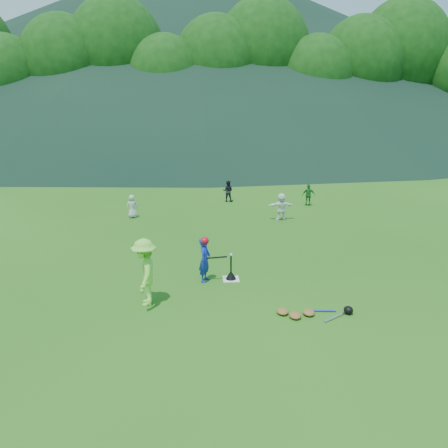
# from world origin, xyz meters

# --- Properties ---
(ground) EXTENTS (120.00, 120.00, 0.00)m
(ground) POSITION_xyz_m (0.00, 0.00, 0.00)
(ground) COLOR #1D5112
(ground) RESTS_ON ground
(home_plate) EXTENTS (0.45, 0.45, 0.02)m
(home_plate) POSITION_xyz_m (0.00, 0.00, 0.01)
(home_plate) COLOR silver
(home_plate) RESTS_ON ground
(baseball) EXTENTS (0.08, 0.08, 0.08)m
(baseball) POSITION_xyz_m (0.00, 0.00, 0.74)
(baseball) COLOR white
(baseball) RESTS_ON batting_tee
(batter_child) EXTENTS (0.44, 0.53, 1.26)m
(batter_child) POSITION_xyz_m (-0.73, -0.04, 0.63)
(batter_child) COLOR #172BA1
(batter_child) RESTS_ON ground
(adult_coach) EXTENTS (0.64, 1.09, 1.68)m
(adult_coach) POSITION_xyz_m (-2.23, -1.34, 0.84)
(adult_coach) COLOR #85E443
(adult_coach) RESTS_ON ground
(fielder_a) EXTENTS (0.55, 0.42, 0.99)m
(fielder_a) POSITION_xyz_m (-3.56, 6.88, 0.49)
(fielder_a) COLOR #B8B8B8
(fielder_a) RESTS_ON ground
(fielder_b) EXTENTS (0.59, 0.51, 1.05)m
(fielder_b) POSITION_xyz_m (0.74, 9.56, 0.52)
(fielder_b) COLOR black
(fielder_b) RESTS_ON ground
(fielder_c) EXTENTS (0.62, 0.31, 1.02)m
(fielder_c) POSITION_xyz_m (4.45, 8.41, 0.51)
(fielder_c) COLOR #206B28
(fielder_c) RESTS_ON ground
(fielder_d) EXTENTS (1.06, 0.36, 1.14)m
(fielder_d) POSITION_xyz_m (2.66, 6.02, 0.57)
(fielder_d) COLOR white
(fielder_d) RESTS_ON ground
(batting_tee) EXTENTS (0.30, 0.30, 0.68)m
(batting_tee) POSITION_xyz_m (0.00, 0.00, 0.13)
(batting_tee) COLOR black
(batting_tee) RESTS_ON home_plate
(batter_gear) EXTENTS (0.73, 0.26, 0.62)m
(batter_gear) POSITION_xyz_m (-0.70, -0.04, 1.14)
(batter_gear) COLOR #AF0B1C
(batter_gear) RESTS_ON ground
(equipment_pile) EXTENTS (1.80, 0.70, 0.19)m
(equipment_pile) POSITION_xyz_m (1.63, -2.23, 0.07)
(equipment_pile) COLOR olive
(equipment_pile) RESTS_ON ground
(outfield_fence) EXTENTS (70.07, 0.08, 1.33)m
(outfield_fence) POSITION_xyz_m (0.00, 28.00, 0.70)
(outfield_fence) COLOR gray
(outfield_fence) RESTS_ON ground
(tree_line) EXTENTS (70.04, 11.40, 14.82)m
(tree_line) POSITION_xyz_m (0.20, 33.83, 8.21)
(tree_line) COLOR #382314
(tree_line) RESTS_ON ground
(distant_hills) EXTENTS (155.00, 140.00, 32.00)m
(distant_hills) POSITION_xyz_m (-7.63, 81.81, 14.98)
(distant_hills) COLOR black
(distant_hills) RESTS_ON ground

